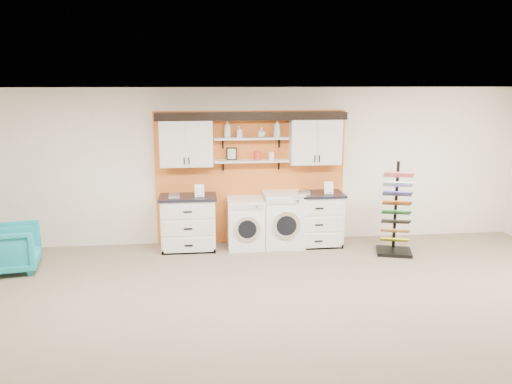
{
  "coord_description": "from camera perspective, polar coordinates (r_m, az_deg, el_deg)",
  "views": [
    {
      "loc": [
        -0.86,
        -4.84,
        2.91
      ],
      "look_at": [
        -0.08,
        2.3,
        1.3
      ],
      "focal_mm": 35.0,
      "sensor_mm": 36.0,
      "label": 1
    }
  ],
  "objects": [
    {
      "name": "sample_rack",
      "position": [
        8.86,
        15.65,
        -3.59
      ],
      "size": [
        0.69,
        0.62,
        1.58
      ],
      "rotation": [
        0.0,
        0.0,
        -0.29
      ],
      "color": "black",
      "rests_on": "floor"
    },
    {
      "name": "wall_back",
      "position": [
        9.01,
        -0.62,
        2.96
      ],
      "size": [
        10.0,
        0.0,
        10.0
      ],
      "primitive_type": "plane",
      "rotation": [
        1.57,
        0.0,
        0.0
      ],
      "color": "#EFE3CE",
      "rests_on": "floor"
    },
    {
      "name": "soap_bottle_d",
      "position": [
        8.78,
        2.41,
        7.31
      ],
      "size": [
        0.14,
        0.14,
        0.31
      ],
      "primitive_type": "imported",
      "rotation": [
        0.0,
        0.0,
        1.75
      ],
      "color": "silver",
      "rests_on": "shelf_upper"
    },
    {
      "name": "crown_molding",
      "position": [
        8.72,
        -0.52,
        8.77
      ],
      "size": [
        3.3,
        0.41,
        0.13
      ],
      "color": "black",
      "rests_on": "wall_back"
    },
    {
      "name": "base_cabinet_right",
      "position": [
        9.04,
        6.77,
        -3.07
      ],
      "size": [
        0.98,
        0.66,
        0.96
      ],
      "color": "white",
      "rests_on": "floor"
    },
    {
      "name": "soap_bottle_a",
      "position": [
        8.69,
        -3.27,
        7.22
      ],
      "size": [
        0.16,
        0.16,
        0.31
      ],
      "primitive_type": "imported",
      "rotation": [
        0.0,
        0.0,
        -1.14
      ],
      "color": "silver",
      "rests_on": "shelf_upper"
    },
    {
      "name": "dryer",
      "position": [
        8.93,
        3.14,
        -3.16
      ],
      "size": [
        0.7,
        0.71,
        0.97
      ],
      "color": "white",
      "rests_on": "floor"
    },
    {
      "name": "floor",
      "position": [
        5.71,
        3.5,
        -18.04
      ],
      "size": [
        10.0,
        10.0,
        0.0
      ],
      "primitive_type": "plane",
      "color": "#85705A",
      "rests_on": "ground"
    },
    {
      "name": "shelf_lower",
      "position": [
        8.79,
        -0.5,
        3.57
      ],
      "size": [
        1.32,
        0.28,
        0.03
      ],
      "primitive_type": "cube",
      "color": "white",
      "rests_on": "wall_back"
    },
    {
      "name": "soap_bottle_b",
      "position": [
        8.71,
        -1.92,
        6.9
      ],
      "size": [
        0.1,
        0.09,
        0.2
      ],
      "primitive_type": "imported",
      "rotation": [
        0.0,
        0.0,
        -1.53
      ],
      "color": "silver",
      "rests_on": "shelf_upper"
    },
    {
      "name": "shelf_upper",
      "position": [
        8.74,
        -0.51,
        6.17
      ],
      "size": [
        1.32,
        0.28,
        0.03
      ],
      "primitive_type": "cube",
      "color": "white",
      "rests_on": "wall_back"
    },
    {
      "name": "canister_red",
      "position": [
        8.79,
        0.15,
        4.2
      ],
      "size": [
        0.11,
        0.11,
        0.16
      ],
      "primitive_type": "cylinder",
      "color": "red",
      "rests_on": "shelf_lower"
    },
    {
      "name": "upper_cabinet_right",
      "position": [
        8.92,
        6.78,
        5.89
      ],
      "size": [
        0.9,
        0.35,
        0.84
      ],
      "color": "white",
      "rests_on": "wall_back"
    },
    {
      "name": "washer",
      "position": [
        8.86,
        -1.2,
        -3.56
      ],
      "size": [
        0.63,
        0.71,
        0.89
      ],
      "color": "white",
      "rests_on": "floor"
    },
    {
      "name": "upper_cabinet_left",
      "position": [
        8.7,
        -7.96,
        5.68
      ],
      "size": [
        0.9,
        0.35,
        0.84
      ],
      "color": "white",
      "rests_on": "wall_back"
    },
    {
      "name": "armchair",
      "position": [
        8.67,
        -26.17,
        -5.82
      ],
      "size": [
        0.91,
        0.89,
        0.72
      ],
      "primitive_type": "imported",
      "rotation": [
        0.0,
        0.0,
        1.74
      ],
      "color": "teal",
      "rests_on": "floor"
    },
    {
      "name": "picture_frame",
      "position": [
        8.79,
        -2.81,
        4.38
      ],
      "size": [
        0.18,
        0.02,
        0.22
      ],
      "color": "black",
      "rests_on": "shelf_lower"
    },
    {
      "name": "canister_cream",
      "position": [
        8.82,
        1.77,
        4.16
      ],
      "size": [
        0.1,
        0.1,
        0.14
      ],
      "primitive_type": "cylinder",
      "color": "silver",
      "rests_on": "shelf_lower"
    },
    {
      "name": "accent_panel",
      "position": [
        9.01,
        -0.6,
        1.67
      ],
      "size": [
        3.4,
        0.07,
        2.4
      ],
      "primitive_type": "cube",
      "color": "orange",
      "rests_on": "wall_back"
    },
    {
      "name": "ceiling",
      "position": [
        4.92,
        3.94,
        11.29
      ],
      "size": [
        10.0,
        10.0,
        0.0
      ],
      "primitive_type": "plane",
      "rotation": [
        3.14,
        0.0,
        0.0
      ],
      "color": "white",
      "rests_on": "wall_back"
    },
    {
      "name": "base_cabinet_left",
      "position": [
        8.83,
        -7.72,
        -3.49
      ],
      "size": [
        0.98,
        0.66,
        0.96
      ],
      "color": "white",
      "rests_on": "floor"
    },
    {
      "name": "soap_bottle_c",
      "position": [
        8.75,
        0.61,
        6.82
      ],
      "size": [
        0.18,
        0.18,
        0.17
      ],
      "primitive_type": "imported",
      "rotation": [
        0.0,
        0.0,
        2.22
      ],
      "color": "silver",
      "rests_on": "shelf_upper"
    }
  ]
}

